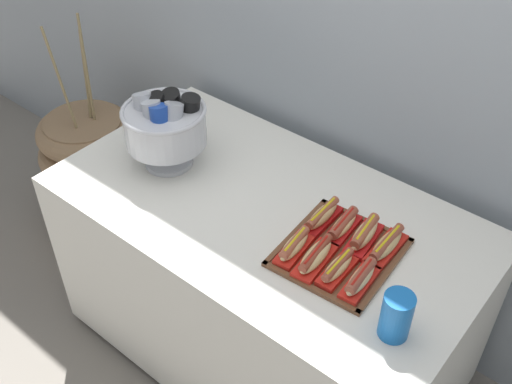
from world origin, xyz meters
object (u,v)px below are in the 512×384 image
(buffet_table, at_px, (265,282))
(hot_dog_7, at_px, (386,245))
(hot_dog_0, at_px, (294,246))
(hot_dog_2, at_px, (337,268))
(floor_vase, at_px, (94,174))
(hot_dog_1, at_px, (315,257))
(hot_dog_5, at_px, (343,226))
(hot_dog_4, at_px, (322,216))
(punch_bowl, at_px, (165,124))
(cup_stack, at_px, (396,316))
(hot_dog_6, at_px, (364,235))
(serving_tray, at_px, (339,253))
(hot_dog_3, at_px, (360,279))

(buffet_table, height_order, hot_dog_7, hot_dog_7)
(hot_dog_0, relative_size, hot_dog_2, 1.06)
(floor_vase, distance_m, hot_dog_1, 1.54)
(floor_vase, height_order, hot_dog_5, floor_vase)
(buffet_table, relative_size, floor_vase, 1.35)
(hot_dog_4, distance_m, hot_dog_5, 0.08)
(hot_dog_7, bearing_deg, punch_bowl, -173.48)
(cup_stack, bearing_deg, hot_dog_7, 123.97)
(hot_dog_1, height_order, hot_dog_2, hot_dog_1)
(hot_dog_5, distance_m, hot_dog_6, 0.08)
(serving_tray, distance_m, hot_dog_6, 0.10)
(buffet_table, height_order, hot_dog_0, hot_dog_0)
(hot_dog_2, height_order, hot_dog_5, hot_dog_5)
(buffet_table, bearing_deg, hot_dog_6, 9.49)
(hot_dog_3, bearing_deg, hot_dog_2, -176.25)
(floor_vase, height_order, hot_dog_1, floor_vase)
(floor_vase, bearing_deg, hot_dog_1, -8.63)
(buffet_table, height_order, hot_dog_3, hot_dog_3)
(hot_dog_2, xyz_separation_m, hot_dog_5, (-0.09, 0.16, 0.00))
(hot_dog_2, height_order, hot_dog_4, hot_dog_4)
(serving_tray, bearing_deg, hot_dog_7, 40.00)
(hot_dog_5, height_order, hot_dog_7, same)
(hot_dog_4, bearing_deg, hot_dog_5, 3.75)
(hot_dog_5, height_order, hot_dog_6, hot_dog_6)
(hot_dog_0, height_order, hot_dog_1, same)
(serving_tray, bearing_deg, cup_stack, -29.92)
(hot_dog_1, bearing_deg, hot_dog_4, 118.19)
(hot_dog_1, relative_size, hot_dog_6, 1.05)
(cup_stack, bearing_deg, serving_tray, 150.08)
(hot_dog_1, bearing_deg, hot_dog_6, 69.31)
(buffet_table, height_order, serving_tray, serving_tray)
(floor_vase, xyz_separation_m, serving_tray, (1.46, -0.13, 0.51))
(floor_vase, height_order, cup_stack, floor_vase)
(hot_dog_2, height_order, punch_bowl, punch_bowl)
(buffet_table, relative_size, serving_tray, 3.86)
(hot_dog_0, distance_m, hot_dog_1, 0.08)
(serving_tray, bearing_deg, hot_dog_5, 118.19)
(hot_dog_7, bearing_deg, floor_vase, 178.45)
(hot_dog_0, bearing_deg, floor_vase, 170.69)
(hot_dog_6, bearing_deg, punch_bowl, -173.21)
(serving_tray, distance_m, hot_dog_1, 0.10)
(hot_dog_2, bearing_deg, hot_dog_6, 93.75)
(hot_dog_2, bearing_deg, hot_dog_3, 3.75)
(buffet_table, xyz_separation_m, hot_dog_3, (0.43, -0.10, 0.41))
(hot_dog_5, height_order, cup_stack, cup_stack)
(buffet_table, relative_size, hot_dog_5, 8.78)
(cup_stack, bearing_deg, floor_vase, 170.52)
(hot_dog_2, relative_size, hot_dog_4, 0.91)
(hot_dog_3, bearing_deg, hot_dog_7, 93.75)
(buffet_table, xyz_separation_m, cup_stack, (0.58, -0.18, 0.45))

